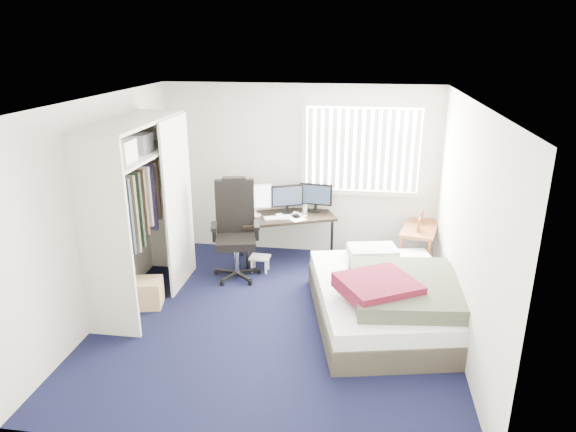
# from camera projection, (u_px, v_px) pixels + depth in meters

# --- Properties ---
(ground) EXTENTS (4.20, 4.20, 0.00)m
(ground) POSITION_uv_depth(u_px,v_px,m) (276.00, 318.00, 5.98)
(ground) COLOR black
(ground) RESTS_ON ground
(room_shell) EXTENTS (4.20, 4.20, 4.20)m
(room_shell) POSITION_uv_depth(u_px,v_px,m) (275.00, 194.00, 5.49)
(room_shell) COLOR silver
(room_shell) RESTS_ON ground
(window_assembly) EXTENTS (1.72, 0.09, 1.32)m
(window_assembly) POSITION_uv_depth(u_px,v_px,m) (362.00, 150.00, 7.24)
(window_assembly) COLOR white
(window_assembly) RESTS_ON ground
(closet) EXTENTS (0.64, 1.84, 2.22)m
(closet) POSITION_uv_depth(u_px,v_px,m) (139.00, 195.00, 6.02)
(closet) COLOR beige
(closet) RESTS_ON ground
(desk) EXTENTS (1.50, 1.12, 1.13)m
(desk) POSITION_uv_depth(u_px,v_px,m) (286.00, 212.00, 7.41)
(desk) COLOR black
(desk) RESTS_ON ground
(office_chair) EXTENTS (0.76, 0.76, 1.34)m
(office_chair) POSITION_uv_depth(u_px,v_px,m) (236.00, 239.00, 6.94)
(office_chair) COLOR black
(office_chair) RESTS_ON ground
(footstool) EXTENTS (0.28, 0.23, 0.22)m
(footstool) POSITION_uv_depth(u_px,v_px,m) (260.00, 260.00, 7.15)
(footstool) COLOR white
(footstool) RESTS_ON ground
(nightstand) EXTENTS (0.63, 0.96, 0.79)m
(nightstand) POSITION_uv_depth(u_px,v_px,m) (420.00, 231.00, 7.17)
(nightstand) COLOR brown
(nightstand) RESTS_ON ground
(bed) EXTENTS (1.97, 2.37, 0.68)m
(bed) POSITION_uv_depth(u_px,v_px,m) (388.00, 298.00, 5.83)
(bed) COLOR #3B342A
(bed) RESTS_ON ground
(pine_box) EXTENTS (0.51, 0.42, 0.34)m
(pine_box) POSITION_uv_depth(u_px,v_px,m) (143.00, 293.00, 6.22)
(pine_box) COLOR tan
(pine_box) RESTS_ON ground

